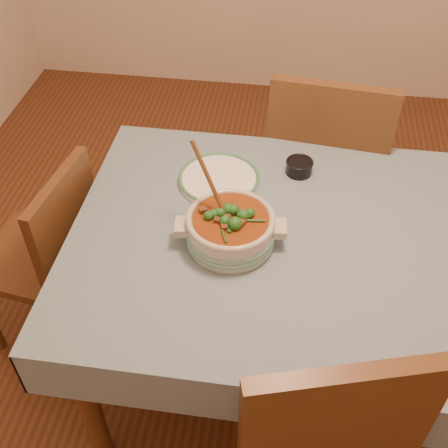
{
  "coord_description": "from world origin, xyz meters",
  "views": [
    {
      "loc": [
        -0.16,
        -1.27,
        2.02
      ],
      "look_at": [
        -0.34,
        -0.06,
        0.85
      ],
      "focal_mm": 45.0,
      "sensor_mm": 36.0,
      "label": 1
    }
  ],
  "objects_px": {
    "white_plate": "(219,179)",
    "chair_far": "(325,163)",
    "chair_left": "(51,251)",
    "dining_table": "(329,263)",
    "stew_casserole": "(230,227)",
    "condiment_bowl": "(299,166)"
  },
  "relations": [
    {
      "from": "white_plate",
      "to": "condiment_bowl",
      "type": "height_order",
      "value": "condiment_bowl"
    },
    {
      "from": "stew_casserole",
      "to": "chair_left",
      "type": "xyz_separation_m",
      "value": [
        -0.7,
        0.12,
        -0.34
      ]
    },
    {
      "from": "dining_table",
      "to": "chair_far",
      "type": "bearing_deg",
      "value": 90.89
    },
    {
      "from": "stew_casserole",
      "to": "chair_left",
      "type": "bearing_deg",
      "value": 170.07
    },
    {
      "from": "stew_casserole",
      "to": "chair_far",
      "type": "bearing_deg",
      "value": 66.22
    },
    {
      "from": "dining_table",
      "to": "white_plate",
      "type": "xyz_separation_m",
      "value": [
        -0.4,
        0.25,
        0.1
      ]
    },
    {
      "from": "white_plate",
      "to": "condiment_bowl",
      "type": "relative_size",
      "value": 3.11
    },
    {
      "from": "stew_casserole",
      "to": "condiment_bowl",
      "type": "height_order",
      "value": "stew_casserole"
    },
    {
      "from": "white_plate",
      "to": "chair_left",
      "type": "height_order",
      "value": "chair_left"
    },
    {
      "from": "white_plate",
      "to": "chair_left",
      "type": "relative_size",
      "value": 0.43
    },
    {
      "from": "dining_table",
      "to": "chair_left",
      "type": "xyz_separation_m",
      "value": [
        -1.02,
        0.08,
        -0.18
      ]
    },
    {
      "from": "condiment_bowl",
      "to": "chair_left",
      "type": "relative_size",
      "value": 0.14
    },
    {
      "from": "white_plate",
      "to": "chair_far",
      "type": "height_order",
      "value": "chair_far"
    },
    {
      "from": "white_plate",
      "to": "chair_far",
      "type": "distance_m",
      "value": 0.6
    },
    {
      "from": "chair_far",
      "to": "chair_left",
      "type": "distance_m",
      "value": 1.17
    },
    {
      "from": "dining_table",
      "to": "stew_casserole",
      "type": "distance_m",
      "value": 0.36
    },
    {
      "from": "stew_casserole",
      "to": "white_plate",
      "type": "xyz_separation_m",
      "value": [
        -0.08,
        0.29,
        -0.06
      ]
    },
    {
      "from": "white_plate",
      "to": "condiment_bowl",
      "type": "xyz_separation_m",
      "value": [
        0.28,
        0.09,
        0.02
      ]
    },
    {
      "from": "stew_casserole",
      "to": "condiment_bowl",
      "type": "relative_size",
      "value": 2.98
    },
    {
      "from": "stew_casserole",
      "to": "chair_left",
      "type": "height_order",
      "value": "stew_casserole"
    },
    {
      "from": "stew_casserole",
      "to": "chair_far",
      "type": "height_order",
      "value": "stew_casserole"
    },
    {
      "from": "chair_far",
      "to": "chair_left",
      "type": "height_order",
      "value": "chair_far"
    }
  ]
}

